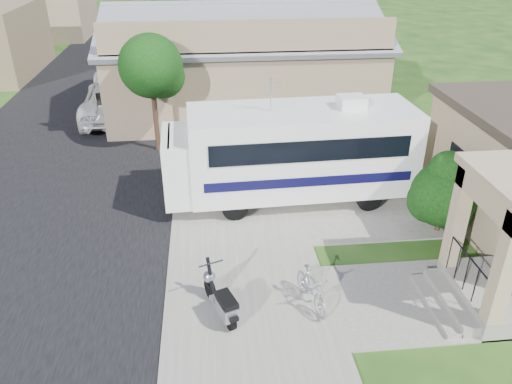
{
  "coord_description": "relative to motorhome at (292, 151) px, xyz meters",
  "views": [
    {
      "loc": [
        -1.77,
        -9.95,
        7.96
      ],
      "look_at": [
        -0.5,
        2.5,
        1.3
      ],
      "focal_mm": 35.0,
      "sensor_mm": 36.0,
      "label": 1
    }
  ],
  "objects": [
    {
      "name": "distant_bldg_near",
      "position": [
        -15.83,
        29.64,
        -0.12
      ],
      "size": [
        8.0,
        7.0,
        3.2
      ],
      "primitive_type": "cube",
      "color": "#866C53",
      "rests_on": "ground"
    },
    {
      "name": "shrub",
      "position": [
        4.05,
        -2.36,
        -0.42
      ],
      "size": [
        2.07,
        1.98,
        2.55
      ],
      "color": "black",
      "rests_on": "ground"
    },
    {
      "name": "driveway_slab",
      "position": [
        0.67,
        0.14,
        -1.7
      ],
      "size": [
        7.0,
        6.0,
        0.05
      ],
      "primitive_type": "cube",
      "color": "slate",
      "rests_on": "ground"
    },
    {
      "name": "ground",
      "position": [
        -0.83,
        -4.36,
        -1.72
      ],
      "size": [
        120.0,
        120.0,
        0.0
      ],
      "primitive_type": "plane",
      "color": "#163B10"
    },
    {
      "name": "pickup_truck",
      "position": [
        -6.88,
        8.91,
        -0.88
      ],
      "size": [
        3.17,
        6.23,
        1.68
      ],
      "primitive_type": "imported",
      "rotation": [
        0.0,
        0.0,
        3.21
      ],
      "color": "silver",
      "rests_on": "ground"
    },
    {
      "name": "street_tree_c",
      "position": [
        -4.53,
        23.69,
        1.38
      ],
      "size": [
        2.44,
        2.4,
        4.42
      ],
      "color": "black",
      "rests_on": "ground"
    },
    {
      "name": "bicycle",
      "position": [
        -0.39,
        -5.3,
        -1.25
      ],
      "size": [
        0.81,
        1.62,
        0.94
      ],
      "primitive_type": "imported",
      "rotation": [
        0.0,
        0.0,
        0.25
      ],
      "color": "#A3A3AA",
      "rests_on": "ground"
    },
    {
      "name": "street_tree_b",
      "position": [
        -4.53,
        14.69,
        1.67
      ],
      "size": [
        2.44,
        2.4,
        4.73
      ],
      "color": "black",
      "rests_on": "ground"
    },
    {
      "name": "van",
      "position": [
        -7.08,
        15.28,
        -0.84
      ],
      "size": [
        3.46,
        6.41,
        1.77
      ],
      "primitive_type": "imported",
      "rotation": [
        0.0,
        0.0,
        -0.17
      ],
      "color": "silver",
      "rests_on": "ground"
    },
    {
      "name": "sidewalk_slab",
      "position": [
        -1.83,
        5.64,
        -1.69
      ],
      "size": [
        4.0,
        80.0,
        0.06
      ],
      "primitive_type": "cube",
      "color": "slate",
      "rests_on": "ground"
    },
    {
      "name": "motorhome",
      "position": [
        0.0,
        0.0,
        0.0
      ],
      "size": [
        7.92,
        2.8,
        4.02
      ],
      "rotation": [
        0.0,
        0.0,
        0.04
      ],
      "color": "white",
      "rests_on": "ground"
    },
    {
      "name": "garden_hose",
      "position": [
        2.97,
        -4.81,
        -1.62
      ],
      "size": [
        0.45,
        0.45,
        0.2
      ],
      "primitive_type": "cylinder",
      "color": "#156A2A",
      "rests_on": "ground"
    },
    {
      "name": "street_slab",
      "position": [
        -8.33,
        5.64,
        -1.71
      ],
      "size": [
        9.0,
        80.0,
        0.02
      ],
      "primitive_type": "cube",
      "color": "black",
      "rests_on": "ground"
    },
    {
      "name": "walk_slab",
      "position": [
        2.17,
        -5.36,
        -1.7
      ],
      "size": [
        4.0,
        3.0,
        0.05
      ],
      "primitive_type": "cube",
      "color": "slate",
      "rests_on": "ground"
    },
    {
      "name": "warehouse",
      "position": [
        -0.83,
        9.61,
        0.26
      ],
      "size": [
        12.5,
        8.4,
        5.04
      ],
      "color": "#866C53",
      "rests_on": "ground"
    },
    {
      "name": "street_tree_a",
      "position": [
        -4.53,
        4.69,
        1.52
      ],
      "size": [
        2.44,
        2.4,
        4.58
      ],
      "color": "black",
      "rests_on": "ground"
    },
    {
      "name": "scooter",
      "position": [
        -2.49,
        -5.46,
        -1.22
      ],
      "size": [
        0.89,
        1.65,
        1.12
      ],
      "rotation": [
        0.0,
        0.0,
        0.36
      ],
      "color": "black",
      "rests_on": "ground"
    }
  ]
}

